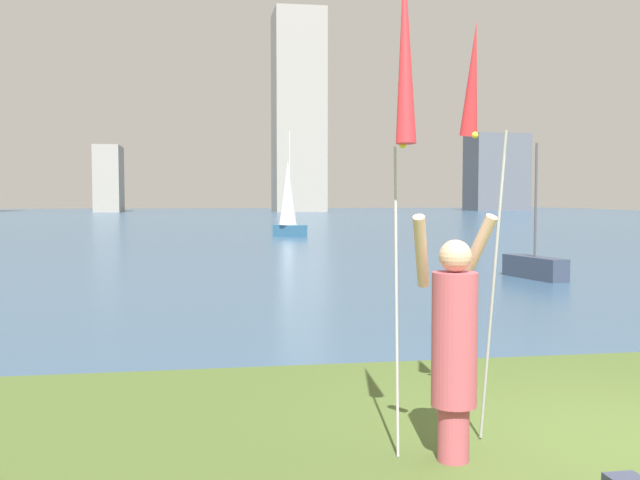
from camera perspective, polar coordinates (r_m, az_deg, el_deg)
ground at (r=56.80m, az=-5.66°, el=1.25°), size 120.00×138.00×0.12m
person at (r=5.99m, az=10.44°, el=-7.73°), size 0.73×0.54×2.00m
kite_flag_left at (r=5.88m, az=6.65°, el=14.11°), size 0.16×0.41×4.07m
kite_flag_right at (r=6.76m, az=11.92°, el=11.33°), size 0.16×0.92×3.67m
sailboat_0 at (r=38.22m, az=-2.50°, el=3.05°), size 1.70×1.93×5.51m
sailboat_3 at (r=19.63m, az=16.45°, el=-1.99°), size 0.91×2.18×3.49m
skyline_tower_1 at (r=100.60m, az=-16.20°, el=4.61°), size 3.29×7.16×8.71m
skyline_tower_2 at (r=99.56m, az=-1.70°, el=9.96°), size 6.69×7.49×26.73m
skyline_tower_3 at (r=108.46m, az=13.65°, el=5.15°), size 7.93×6.22×10.95m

